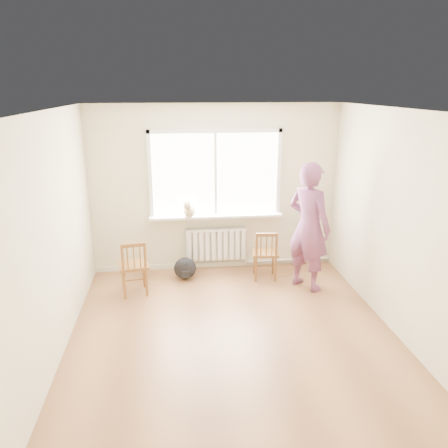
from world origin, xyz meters
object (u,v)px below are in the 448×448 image
object	(u,v)px
backpack	(185,268)
chair_right	(265,255)
person	(309,227)
cat	(189,210)
chair_left	(134,268)

from	to	relation	value
backpack	chair_right	bearing A→B (deg)	-7.05
person	cat	size ratio (longest dim) A/B	4.30
person	backpack	size ratio (longest dim) A/B	5.45
chair_left	backpack	distance (m)	0.92
chair_left	cat	world-z (taller)	cat
person	cat	xyz separation A→B (m)	(-1.73, 0.75, 0.11)
cat	backpack	size ratio (longest dim) A/B	1.27
chair_right	person	bearing A→B (deg)	153.66
chair_right	cat	size ratio (longest dim) A/B	1.80
person	chair_right	bearing A→B (deg)	20.92
chair_right	backpack	bearing A→B (deg)	-1.41
chair_right	cat	bearing A→B (deg)	-13.40
chair_left	cat	size ratio (longest dim) A/B	1.87
cat	chair_right	bearing A→B (deg)	-4.36
chair_right	backpack	size ratio (longest dim) A/B	2.29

